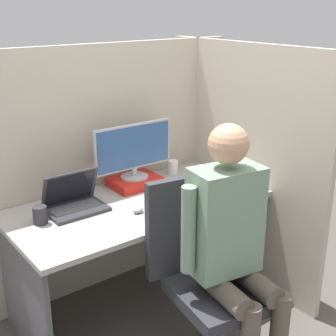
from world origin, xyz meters
TOP-DOWN VIEW (x-y plane):
  - ground_plane at (0.00, 0.00)m, footprint 12.00×12.00m
  - cubicle_panel_back at (0.00, 0.78)m, footprint 2.04×0.04m
  - cubicle_panel_right at (0.79, 0.30)m, footprint 0.04×1.41m
  - desk at (0.00, 0.38)m, footprint 1.54×0.76m
  - paper_box at (0.13, 0.60)m, footprint 0.31×0.24m
  - monitor at (0.13, 0.61)m, footprint 0.56×0.18m
  - laptop at (-0.35, 0.50)m, footprint 0.33×0.23m
  - mouse at (-0.08, 0.24)m, footprint 0.06×0.04m
  - stapler at (0.69, 0.39)m, footprint 0.04×0.17m
  - carrot_toy at (0.33, 0.16)m, footprint 0.04×0.15m
  - office_chair at (0.03, -0.22)m, footprint 0.54×0.59m
  - person at (0.05, -0.37)m, footprint 0.48×0.45m
  - coffee_mug at (0.47, 0.64)m, footprint 0.07×0.07m
  - pen_cup at (-0.58, 0.45)m, footprint 0.08×0.08m

SIDE VIEW (x-z plane):
  - ground_plane at x=0.00m, z-range 0.00..0.00m
  - office_chair at x=0.03m, z-range 0.02..1.04m
  - desk at x=0.00m, z-range 0.19..0.92m
  - mouse at x=-0.08m, z-range 0.73..0.76m
  - carrot_toy at x=0.33m, z-range 0.73..0.76m
  - stapler at x=0.69m, z-range 0.73..0.77m
  - paper_box at x=0.13m, z-range 0.73..0.79m
  - laptop at x=-0.35m, z-range 0.66..0.89m
  - coffee_mug at x=0.47m, z-range 0.73..0.82m
  - pen_cup at x=-0.58m, z-range 0.73..0.82m
  - person at x=0.05m, z-range 0.11..1.45m
  - cubicle_panel_back at x=0.00m, z-range 0.00..1.62m
  - cubicle_panel_right at x=0.79m, z-range 0.00..1.62m
  - monitor at x=0.13m, z-range 0.80..1.15m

